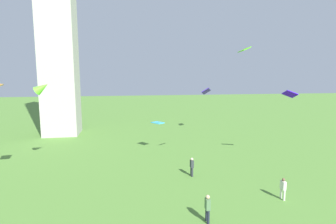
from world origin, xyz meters
name	(u,v)px	position (x,y,z in m)	size (l,w,h in m)	color
person_0	(208,207)	(2.67, 10.74, 1.03)	(0.29, 0.56, 1.82)	#1E2333
person_1	(283,187)	(9.19, 12.78, 0.94)	(0.29, 0.51, 1.66)	silver
person_3	(192,166)	(3.66, 18.40, 0.98)	(0.28, 0.54, 1.74)	#2D3338
kite_flying_0	(42,88)	(-9.79, 21.77, 8.10)	(1.59, 1.04, 1.39)	#69E031
kite_flying_1	(206,91)	(5.92, 21.60, 7.63)	(1.29, 1.32, 0.82)	#3F21B4
kite_flying_3	(158,123)	(1.62, 26.93, 3.55)	(1.65, 1.74, 0.08)	#39B2ED
kite_flying_4	(290,94)	(14.51, 20.38, 7.32)	(1.40, 0.88, 0.91)	#3709E7
kite_flying_5	(244,50)	(13.80, 29.77, 12.69)	(1.17, 1.79, 0.69)	#4ACA05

